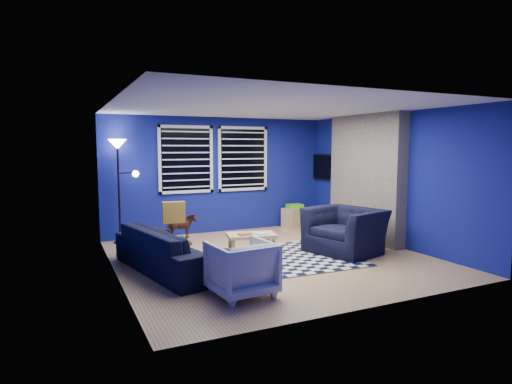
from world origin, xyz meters
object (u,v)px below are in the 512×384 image
armchair_big (345,231)px  cabinet (295,217)px  rocking_horse (181,227)px  tv (326,167)px  floor_lamp (119,158)px  coffee_table (251,240)px  sofa (171,249)px  armchair_bent (241,268)px

armchair_big → cabinet: armchair_big is taller
rocking_horse → tv: bearing=-87.8°
tv → floor_lamp: (-4.57, 0.25, 0.24)m
rocking_horse → cabinet: 2.89m
rocking_horse → coffee_table: bearing=-153.4°
tv → cabinet: size_ratio=1.63×
sofa → armchair_bent: size_ratio=2.97×
sofa → coffee_table: bearing=-91.9°
armchair_big → tv: bearing=136.9°
armchair_bent → tv: bearing=-141.2°
armchair_big → rocking_horse: size_ratio=2.10×
armchair_big → floor_lamp: size_ratio=0.60×
armchair_big → rocking_horse: (-2.41, 1.99, -0.08)m
armchair_bent → floor_lamp: size_ratio=0.38×
armchair_big → rocking_horse: bearing=-146.1°
floor_lamp → armchair_big: bearing=-35.8°
armchair_big → cabinet: size_ratio=1.97×
rocking_horse → cabinet: size_ratio=0.94×
cabinet → floor_lamp: size_ratio=0.31×
tv → coffee_table: size_ratio=1.11×
sofa → floor_lamp: floor_lamp is taller
sofa → armchair_bent: bearing=-171.7°
armchair_big → cabinet: (0.44, 2.49, -0.15)m
sofa → rocking_horse: bearing=-32.1°
armchair_bent → coffee_table: size_ratio=0.85×
tv → floor_lamp: size_ratio=0.50×
sofa → coffee_table: size_ratio=2.51×
armchair_bent → cabinet: (2.94, 3.71, -0.11)m
armchair_big → sofa: bearing=-110.6°
tv → sofa: 4.75m
coffee_table → cabinet: (2.03, 2.01, -0.04)m
armchair_bent → armchair_big: bearing=-159.0°
sofa → coffee_table: 1.48m
armchair_big → rocking_horse: 3.12m
tv → armchair_bent: bearing=-136.3°
tv → sofa: bearing=-154.0°
rocking_horse → coffee_table: 1.71m
coffee_table → rocking_horse: bearing=118.6°
sofa → armchair_big: armchair_big is taller
armchair_big → coffee_table: (-1.59, 0.48, -0.11)m
armchair_bent → rocking_horse: 3.20m
tv → rocking_horse: 3.70m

